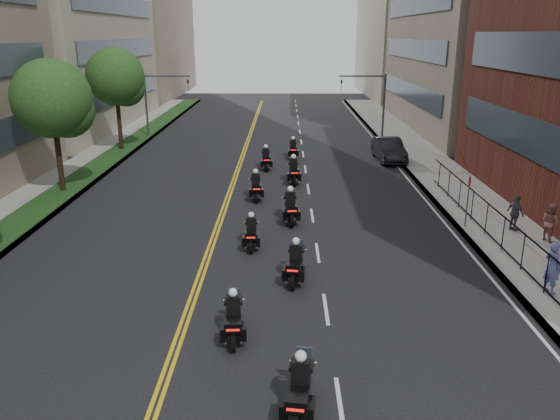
{
  "coord_description": "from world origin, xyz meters",
  "views": [
    {
      "loc": [
        1.79,
        -6.61,
        8.92
      ],
      "look_at": [
        1.58,
        15.99,
        1.59
      ],
      "focal_mm": 35.0,
      "sensor_mm": 36.0,
      "label": 1
    }
  ],
  "objects_px": {
    "motorcycle_5": "(290,208)",
    "motorcycle_7": "(294,172)",
    "motorcycle_2": "(234,320)",
    "pedestrian_a": "(553,267)",
    "motorcycle_1": "(300,391)",
    "pedestrian_b": "(551,222)",
    "motorcycle_9": "(293,150)",
    "motorcycle_4": "(251,234)",
    "parked_sedan": "(389,149)",
    "motorcycle_8": "(266,160)",
    "motorcycle_6": "(256,188)",
    "motorcycle_3": "(295,265)",
    "pedestrian_c": "(515,213)"
  },
  "relations": [
    {
      "from": "motorcycle_3",
      "to": "pedestrian_b",
      "type": "height_order",
      "value": "pedestrian_b"
    },
    {
      "from": "motorcycle_8",
      "to": "motorcycle_9",
      "type": "relative_size",
      "value": 1.04
    },
    {
      "from": "motorcycle_3",
      "to": "pedestrian_a",
      "type": "distance_m",
      "value": 9.09
    },
    {
      "from": "pedestrian_b",
      "to": "parked_sedan",
      "type": "bearing_deg",
      "value": -3.19
    },
    {
      "from": "motorcycle_2",
      "to": "motorcycle_6",
      "type": "bearing_deg",
      "value": 86.16
    },
    {
      "from": "motorcycle_4",
      "to": "parked_sedan",
      "type": "relative_size",
      "value": 0.43
    },
    {
      "from": "motorcycle_7",
      "to": "pedestrian_a",
      "type": "height_order",
      "value": "pedestrian_a"
    },
    {
      "from": "pedestrian_b",
      "to": "pedestrian_c",
      "type": "height_order",
      "value": "pedestrian_b"
    },
    {
      "from": "motorcycle_2",
      "to": "pedestrian_a",
      "type": "bearing_deg",
      "value": 10.91
    },
    {
      "from": "motorcycle_7",
      "to": "parked_sedan",
      "type": "height_order",
      "value": "motorcycle_7"
    },
    {
      "from": "motorcycle_2",
      "to": "pedestrian_a",
      "type": "height_order",
      "value": "pedestrian_a"
    },
    {
      "from": "motorcycle_2",
      "to": "motorcycle_5",
      "type": "bearing_deg",
      "value": 76.29
    },
    {
      "from": "motorcycle_7",
      "to": "motorcycle_8",
      "type": "xyz_separation_m",
      "value": [
        -1.84,
        3.65,
        -0.04
      ]
    },
    {
      "from": "motorcycle_7",
      "to": "parked_sedan",
      "type": "distance_m",
      "value": 9.6
    },
    {
      "from": "motorcycle_2",
      "to": "pedestrian_b",
      "type": "xyz_separation_m",
      "value": [
        13.26,
        8.06,
        0.37
      ]
    },
    {
      "from": "motorcycle_5",
      "to": "motorcycle_7",
      "type": "xyz_separation_m",
      "value": [
        0.26,
        7.4,
        -0.0
      ]
    },
    {
      "from": "motorcycle_9",
      "to": "pedestrian_b",
      "type": "distance_m",
      "value": 20.6
    },
    {
      "from": "motorcycle_3",
      "to": "motorcycle_5",
      "type": "distance_m",
      "value": 6.77
    },
    {
      "from": "pedestrian_b",
      "to": "motorcycle_9",
      "type": "bearing_deg",
      "value": 15.63
    },
    {
      "from": "motorcycle_1",
      "to": "pedestrian_b",
      "type": "height_order",
      "value": "pedestrian_b"
    },
    {
      "from": "motorcycle_2",
      "to": "parked_sedan",
      "type": "height_order",
      "value": "parked_sedan"
    },
    {
      "from": "motorcycle_1",
      "to": "pedestrian_a",
      "type": "distance_m",
      "value": 11.1
    },
    {
      "from": "motorcycle_5",
      "to": "motorcycle_8",
      "type": "relative_size",
      "value": 1.06
    },
    {
      "from": "motorcycle_4",
      "to": "motorcycle_5",
      "type": "xyz_separation_m",
      "value": [
        1.73,
        3.37,
        0.09
      ]
    },
    {
      "from": "motorcycle_7",
      "to": "motorcycle_3",
      "type": "bearing_deg",
      "value": -93.84
    },
    {
      "from": "motorcycle_2",
      "to": "pedestrian_a",
      "type": "distance_m",
      "value": 11.35
    },
    {
      "from": "motorcycle_8",
      "to": "motorcycle_5",
      "type": "bearing_deg",
      "value": -87.08
    },
    {
      "from": "motorcycle_1",
      "to": "motorcycle_3",
      "type": "xyz_separation_m",
      "value": [
        0.03,
        7.57,
        0.0
      ]
    },
    {
      "from": "motorcycle_4",
      "to": "motorcycle_8",
      "type": "relative_size",
      "value": 0.93
    },
    {
      "from": "pedestrian_a",
      "to": "motorcycle_1",
      "type": "bearing_deg",
      "value": 106.0
    },
    {
      "from": "motorcycle_7",
      "to": "motorcycle_8",
      "type": "distance_m",
      "value": 4.09
    },
    {
      "from": "motorcycle_4",
      "to": "pedestrian_c",
      "type": "relative_size",
      "value": 1.27
    },
    {
      "from": "motorcycle_1",
      "to": "motorcycle_8",
      "type": "relative_size",
      "value": 0.99
    },
    {
      "from": "pedestrian_b",
      "to": "motorcycle_1",
      "type": "bearing_deg",
      "value": 118.53
    },
    {
      "from": "motorcycle_9",
      "to": "motorcycle_2",
      "type": "bearing_deg",
      "value": -96.42
    },
    {
      "from": "motorcycle_5",
      "to": "parked_sedan",
      "type": "xyz_separation_m",
      "value": [
        7.33,
        13.88,
        0.1
      ]
    },
    {
      "from": "motorcycle_8",
      "to": "motorcycle_6",
      "type": "bearing_deg",
      "value": -97.84
    },
    {
      "from": "motorcycle_1",
      "to": "pedestrian_b",
      "type": "xyz_separation_m",
      "value": [
        11.33,
        11.55,
        0.34
      ]
    },
    {
      "from": "motorcycle_9",
      "to": "parked_sedan",
      "type": "relative_size",
      "value": 0.45
    },
    {
      "from": "motorcycle_2",
      "to": "pedestrian_a",
      "type": "relative_size",
      "value": 1.16
    },
    {
      "from": "motorcycle_1",
      "to": "motorcycle_7",
      "type": "height_order",
      "value": "motorcycle_7"
    },
    {
      "from": "motorcycle_6",
      "to": "motorcycle_7",
      "type": "relative_size",
      "value": 0.95
    },
    {
      "from": "motorcycle_1",
      "to": "motorcycle_8",
      "type": "xyz_separation_m",
      "value": [
        -1.68,
        25.38,
        0.01
      ]
    },
    {
      "from": "motorcycle_8",
      "to": "motorcycle_7",
      "type": "bearing_deg",
      "value": -68.47
    },
    {
      "from": "pedestrian_b",
      "to": "pedestrian_c",
      "type": "xyz_separation_m",
      "value": [
        -1.02,
        1.3,
        -0.01
      ]
    },
    {
      "from": "motorcycle_4",
      "to": "motorcycle_1",
      "type": "bearing_deg",
      "value": -82.41
    },
    {
      "from": "motorcycle_1",
      "to": "motorcycle_5",
      "type": "relative_size",
      "value": 0.93
    },
    {
      "from": "motorcycle_9",
      "to": "motorcycle_5",
      "type": "bearing_deg",
      "value": -92.85
    },
    {
      "from": "motorcycle_5",
      "to": "motorcycle_7",
      "type": "relative_size",
      "value": 1.0
    },
    {
      "from": "motorcycle_2",
      "to": "motorcycle_7",
      "type": "height_order",
      "value": "motorcycle_7"
    }
  ]
}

